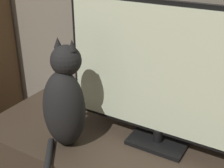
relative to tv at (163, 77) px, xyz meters
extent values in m
cube|color=black|center=(0.00, 0.00, -0.33)|extent=(0.26, 0.16, 0.02)
cylinder|color=black|center=(0.00, 0.00, -0.29)|extent=(0.04, 0.04, 0.06)
cube|color=black|center=(0.00, 0.00, 0.02)|extent=(0.90, 0.02, 0.59)
cube|color=beige|center=(0.00, -0.01, 0.02)|extent=(0.86, 0.01, 0.55)
ellipsoid|color=black|center=(-0.36, -0.21, -0.16)|extent=(0.20, 0.18, 0.36)
ellipsoid|color=silver|center=(-0.36, -0.15, -0.18)|extent=(0.11, 0.06, 0.20)
sphere|color=black|center=(-0.36, -0.18, 0.06)|extent=(0.13, 0.13, 0.13)
cone|color=black|center=(-0.40, -0.18, 0.13)|extent=(0.04, 0.04, 0.04)
cone|color=black|center=(-0.33, -0.17, 0.13)|extent=(0.04, 0.04, 0.04)
cylinder|color=black|center=(-0.36, -0.33, -0.32)|extent=(0.15, 0.19, 0.03)
camera|label=1|loc=(0.42, -1.12, 0.52)|focal=50.00mm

